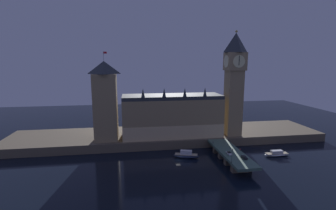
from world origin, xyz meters
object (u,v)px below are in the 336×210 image
boat_upstream (186,155)px  boat_downstream (277,154)px  street_lamp_near (232,154)px  pedestrian_far_rail (213,142)px  car_northbound_trail (229,153)px  car_southbound_lead (244,157)px  clock_tower (234,81)px  victoria_tower (105,101)px  pedestrian_mid_walk (240,150)px

boat_upstream → boat_downstream: bearing=-5.2°
street_lamp_near → pedestrian_far_rail: bearing=89.2°
car_northbound_trail → car_southbound_lead: 8.75m
pedestrian_far_rail → car_northbound_trail: bearing=-81.6°
clock_tower → car_southbound_lead: 57.25m
victoria_tower → car_southbound_lead: victoria_tower is taller
car_southbound_lead → pedestrian_far_rail: (-8.18, 25.39, 0.16)m
clock_tower → pedestrian_far_rail: (-19.53, -17.08, -36.51)m
street_lamp_near → boat_downstream: (36.52, 17.87, -9.00)m
victoria_tower → pedestrian_mid_walk: (76.92, -34.02, -24.68)m
victoria_tower → pedestrian_mid_walk: size_ratio=35.74×
victoria_tower → boat_downstream: 110.73m
victoria_tower → car_northbound_trail: (68.74, -37.76, -24.86)m
boat_upstream → car_southbound_lead: bearing=-35.4°
street_lamp_near → boat_downstream: 41.64m
pedestrian_far_rail → boat_upstream: size_ratio=0.11×
victoria_tower → boat_downstream: size_ratio=3.71×
car_southbound_lead → boat_upstream: size_ratio=0.28×
street_lamp_near → boat_upstream: bearing=128.5°
victoria_tower → boat_upstream: bearing=-28.3°
street_lamp_near → boat_downstream: size_ratio=0.48×
pedestrian_mid_walk → clock_tower: bearing=74.9°
clock_tower → boat_upstream: clock_tower is taller
car_southbound_lead → car_northbound_trail: bearing=128.6°
boat_upstream → pedestrian_mid_walk: bearing=-16.0°
street_lamp_near → boat_downstream: bearing=26.1°
street_lamp_near → victoria_tower: bearing=143.6°
pedestrian_mid_walk → pedestrian_far_rail: (-10.91, 14.82, 0.05)m
clock_tower → pedestrian_mid_walk: 49.28m
car_southbound_lead → pedestrian_far_rail: pedestrian_far_rail is taller
clock_tower → victoria_tower: (-85.54, 2.12, -11.88)m
street_lamp_near → boat_downstream: street_lamp_near is taller
clock_tower → pedestrian_far_rail: bearing=-138.8°
victoria_tower → boat_downstream: bearing=-16.7°
car_southbound_lead → boat_upstream: 33.16m
pedestrian_far_rail → boat_upstream: pedestrian_far_rail is taller
car_northbound_trail → boat_upstream: car_northbound_trail is taller
pedestrian_mid_walk → pedestrian_far_rail: bearing=126.4°
clock_tower → boat_upstream: size_ratio=4.55×
victoria_tower → boat_upstream: 61.43m
pedestrian_far_rail → boat_upstream: 20.21m
car_northbound_trail → pedestrian_far_rail: bearing=98.4°
boat_upstream → victoria_tower: bearing=151.7°
clock_tower → car_northbound_trail: clock_tower is taller
car_northbound_trail → pedestrian_far_rail: (-2.73, 18.56, 0.23)m
victoria_tower → street_lamp_near: bearing=-36.4°
victoria_tower → pedestrian_far_rail: size_ratio=33.85×
pedestrian_far_rail → clock_tower: bearing=41.2°
car_southbound_lead → boat_downstream: 31.67m
victoria_tower → clock_tower: bearing=-1.4°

